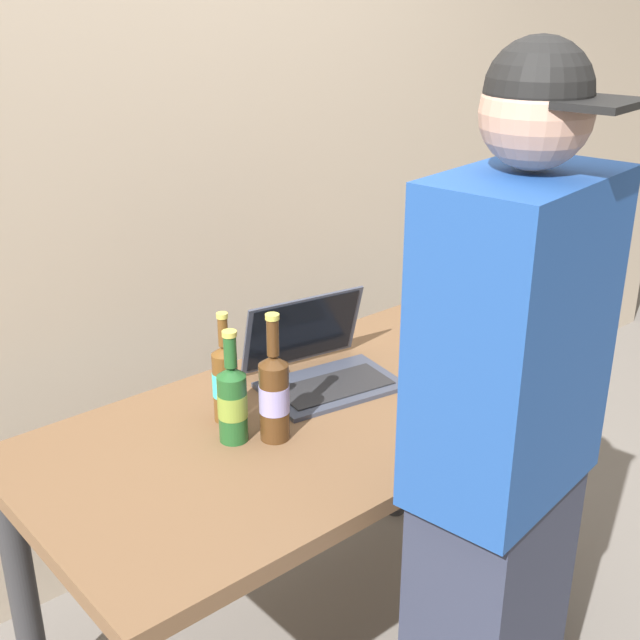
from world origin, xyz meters
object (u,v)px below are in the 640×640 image
Objects in this scene: beer_bottle_brown at (232,401)px; beer_bottle_green at (274,394)px; person_figure at (499,483)px; laptop at (320,364)px; beer_bottle_amber at (225,381)px.

beer_bottle_brown is 0.88× the size of beer_bottle_green.
person_figure is at bearing -75.00° from beer_bottle_green.
laptop is 0.24× the size of person_figure.
laptop is 0.38m from beer_bottle_brown.
beer_bottle_brown is 0.64m from person_figure.
beer_bottle_brown is at bearing -163.88° from laptop.
laptop is 0.72m from person_figure.
beer_bottle_brown is 0.16× the size of person_figure.
laptop is at bearing 16.12° from beer_bottle_brown.
person_figure is at bearing -75.42° from beer_bottle_amber.
beer_bottle_brown is at bearing 143.48° from beer_bottle_green.
beer_bottle_amber is (0.04, 0.09, 0.00)m from beer_bottle_brown.
beer_bottle_brown is (-0.36, -0.10, 0.05)m from laptop.
beer_bottle_green is 0.19× the size of person_figure.
beer_bottle_amber is (-0.03, 0.15, -0.01)m from beer_bottle_green.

